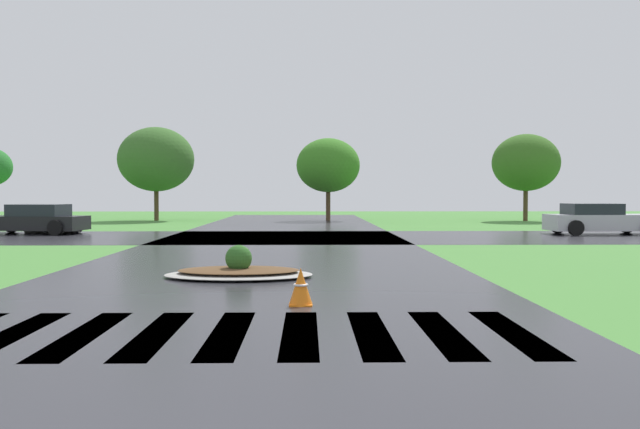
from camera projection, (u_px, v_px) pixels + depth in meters
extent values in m
cube|color=#2B2B30|center=(259.00, 279.00, 14.17)|extent=(9.27, 80.00, 0.01)
cube|color=#2B2B30|center=(282.00, 237.00, 27.40)|extent=(90.00, 8.34, 0.01)
cube|color=white|center=(12.00, 334.00, 8.64)|extent=(0.45, 3.04, 0.01)
cube|color=white|center=(85.00, 334.00, 8.66)|extent=(0.45, 3.04, 0.01)
cube|color=white|center=(157.00, 334.00, 8.68)|extent=(0.45, 3.04, 0.01)
cube|color=white|center=(228.00, 333.00, 8.69)|extent=(0.45, 3.04, 0.01)
cube|color=white|center=(300.00, 333.00, 8.71)|extent=(0.45, 3.04, 0.01)
cube|color=white|center=(371.00, 333.00, 8.73)|extent=(0.45, 3.04, 0.01)
cube|color=white|center=(442.00, 333.00, 8.74)|extent=(0.45, 3.04, 0.01)
cube|color=white|center=(513.00, 332.00, 8.76)|extent=(0.45, 3.04, 0.01)
ellipsoid|color=#9E9B93|center=(239.00, 275.00, 14.44)|extent=(3.09, 1.94, 0.12)
ellipsoid|color=brown|center=(239.00, 270.00, 14.44)|extent=(2.54, 1.59, 0.10)
sphere|color=#2D6023|center=(239.00, 258.00, 14.43)|extent=(0.56, 0.56, 0.56)
cube|color=black|center=(33.00, 223.00, 29.49)|extent=(4.62, 2.34, 0.60)
cube|color=#1E232B|center=(39.00, 210.00, 29.44)|extent=(2.40, 1.84, 0.50)
cylinder|color=black|center=(11.00, 225.00, 30.58)|extent=(0.66, 0.30, 0.64)
cylinder|color=black|center=(55.00, 228.00, 28.41)|extent=(0.66, 0.30, 0.64)
cylinder|color=black|center=(76.00, 226.00, 30.24)|extent=(0.66, 0.30, 0.64)
cube|color=#B7B7BF|center=(602.00, 222.00, 29.23)|extent=(4.59, 1.94, 0.67)
cube|color=#1E232B|center=(592.00, 209.00, 29.19)|extent=(2.21, 1.63, 0.46)
cylinder|color=black|center=(627.00, 226.00, 30.24)|extent=(0.65, 0.24, 0.64)
cylinder|color=black|center=(558.00, 226.00, 30.06)|extent=(0.65, 0.24, 0.64)
cylinder|color=black|center=(576.00, 228.00, 28.24)|extent=(0.65, 0.24, 0.64)
cylinder|color=#9E9B93|center=(42.00, 225.00, 29.86)|extent=(1.44, 0.89, 0.74)
cylinder|color=#9E9B93|center=(63.00, 225.00, 29.97)|extent=(1.44, 0.89, 0.74)
cone|color=orange|center=(301.00, 287.00, 10.86)|extent=(0.38, 0.38, 0.59)
torus|color=white|center=(301.00, 285.00, 10.86)|extent=(0.24, 0.24, 0.04)
cube|color=orange|center=(301.00, 304.00, 10.87)|extent=(0.36, 0.36, 0.03)
cylinder|color=#4C3823|center=(156.00, 203.00, 43.40)|extent=(0.28, 0.28, 2.19)
ellipsoid|color=#366327|center=(156.00, 159.00, 43.31)|extent=(4.74, 4.74, 4.03)
cylinder|color=#4C3823|center=(328.00, 204.00, 43.57)|extent=(0.28, 0.28, 2.08)
ellipsoid|color=#377721|center=(328.00, 165.00, 43.49)|extent=(4.00, 4.00, 3.40)
cylinder|color=#4C3823|center=(526.00, 203.00, 42.84)|extent=(0.28, 0.28, 2.17)
ellipsoid|color=#35631F|center=(526.00, 163.00, 42.76)|extent=(4.14, 4.14, 3.52)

